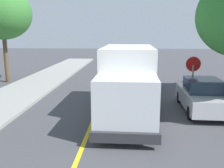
{
  "coord_description": "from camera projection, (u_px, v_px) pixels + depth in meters",
  "views": [
    {
      "loc": [
        1.55,
        -1.97,
        3.87
      ],
      "look_at": [
        0.75,
        9.95,
        1.4
      ],
      "focal_mm": 39.92,
      "sensor_mm": 36.0,
      "label": 1
    }
  ],
  "objects": [
    {
      "name": "stop_sign",
      "position": [
        193.0,
        72.0,
        13.14
      ],
      "size": [
        0.8,
        0.1,
        2.65
      ],
      "color": "gray",
      "rests_on": "ground"
    },
    {
      "name": "parked_car_near",
      "position": [
        140.0,
        75.0,
        18.42
      ],
      "size": [
        1.84,
        4.42,
        1.67
      ],
      "color": "#2D4793",
      "rests_on": "ground"
    },
    {
      "name": "box_truck",
      "position": [
        128.0,
        78.0,
        11.81
      ],
      "size": [
        2.51,
        7.22,
        3.2
      ],
      "color": "silver",
      "rests_on": "ground"
    },
    {
      "name": "street_tree_down_block",
      "position": [
        2.0,
        13.0,
        18.83
      ],
      "size": [
        4.4,
        4.4,
        7.3
      ],
      "color": "brown",
      "rests_on": "ground"
    },
    {
      "name": "parked_car_mid",
      "position": [
        131.0,
        65.0,
        23.97
      ],
      "size": [
        1.92,
        4.45,
        1.67
      ],
      "color": "#B7B7BC",
      "rests_on": "ground"
    },
    {
      "name": "centre_line_yellow",
      "position": [
        97.0,
        111.0,
        12.58
      ],
      "size": [
        0.16,
        56.0,
        0.01
      ],
      "primitive_type": "cube",
      "color": "gold",
      "rests_on": "ground"
    },
    {
      "name": "parked_van_across",
      "position": [
        201.0,
        96.0,
        12.4
      ],
      "size": [
        1.91,
        4.44,
        1.67
      ],
      "color": "#B7B7BC",
      "rests_on": "ground"
    }
  ]
}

